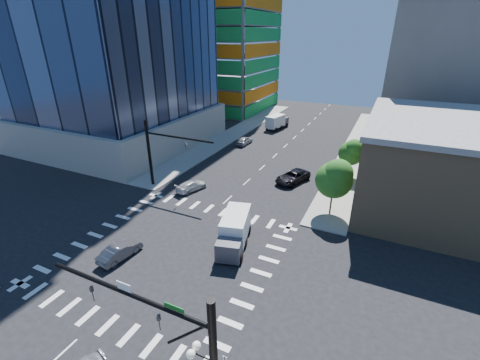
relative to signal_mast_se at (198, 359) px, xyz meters
The scene contains 17 objects.
ground 16.42m from the signal_mast_se, 132.67° to the left, with size 160.00×160.00×0.00m, color black.
road_markings 16.42m from the signal_mast_se, 132.67° to the left, with size 20.00×20.00×0.01m, color silver.
sidewalk_ne 51.77m from the signal_mast_se, 87.89° to the left, with size 5.00×60.00×0.15m, color gray.
sidewalk_nw 56.66m from the signal_mast_se, 114.16° to the left, with size 5.00×60.00×0.15m, color gray.
construction_building 84.98m from the signal_mast_se, 117.37° to the left, with size 25.16×34.50×70.60m.
commercial_building 36.46m from the signal_mast_se, 66.74° to the left, with size 20.50×22.50×10.60m.
bg_building_ne 69.08m from the signal_mast_se, 76.15° to the left, with size 24.00×30.00×28.00m, color #64605A.
signal_mast_se is the anchor object (origin of this frame).
signal_mast_nw 30.88m from the signal_mast_se, 131.85° to the left, with size 10.20×0.40×9.00m.
tree_south 25.49m from the signal_mast_se, 85.44° to the left, with size 4.16×4.16×6.82m.
tree_north 37.49m from the signal_mast_se, 86.44° to the left, with size 3.54×3.52×5.78m.
car_nb_far 32.87m from the signal_mast_se, 98.25° to the left, with size 2.68×5.80×1.61m, color black.
car_sb_near 29.24m from the signal_mast_se, 124.28° to the left, with size 1.83×4.51×1.31m, color silver.
car_sb_mid 48.68m from the signal_mast_se, 111.88° to the left, with size 1.79×4.44×1.51m, color #9E9FA5.
car_sb_cross 17.42m from the signal_mast_se, 148.50° to the left, with size 1.51×4.34×1.43m, color #4F4F54.
box_truck_near 16.34m from the signal_mast_se, 110.15° to the left, with size 3.99×6.45×3.15m.
box_truck_far 60.89m from the signal_mast_se, 105.38° to the left, with size 3.66×6.28×3.09m.
Camera 1 is at (16.91, -20.10, 19.30)m, focal length 24.00 mm.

